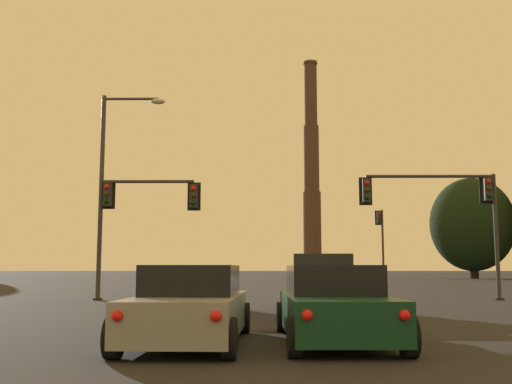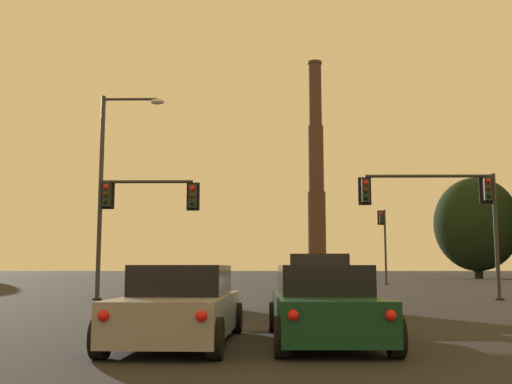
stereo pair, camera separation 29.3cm
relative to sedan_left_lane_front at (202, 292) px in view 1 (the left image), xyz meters
The scene contains 10 objects.
sedan_left_lane_front is the anchor object (origin of this frame).
pickup_truck_center_lane_front 3.71m from the sedan_left_lane_front, ahead, with size 2.41×5.58×1.82m.
sedan_left_lane_second 7.16m from the sedan_left_lane_front, 86.20° to the right, with size 2.13×4.76×1.43m.
sedan_center_lane_second 7.64m from the sedan_left_lane_front, 65.76° to the right, with size 2.04×4.73×1.43m.
traffic_light_far_right 35.32m from the sedan_left_lane_front, 69.77° to the left, with size 0.78×0.50×6.35m.
traffic_light_overhead_right 13.22m from the sedan_left_lane_front, 37.94° to the left, with size 6.12×0.50×5.50m.
traffic_light_overhead_left 9.11m from the sedan_left_lane_front, 116.04° to the left, with size 4.55×0.50×5.25m.
street_lamp 10.65m from the sedan_left_lane_front, 121.36° to the left, with size 2.89×0.36×9.17m.
smokestack 153.96m from the sedan_left_lane_front, 83.71° to the left, with size 8.13×8.13×61.54m.
treeline_center_left 68.36m from the sedan_left_lane_front, 63.86° to the left, with size 11.04×9.94×13.35m.
Camera 1 is at (-1.71, -0.25, 1.37)m, focal length 42.00 mm.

